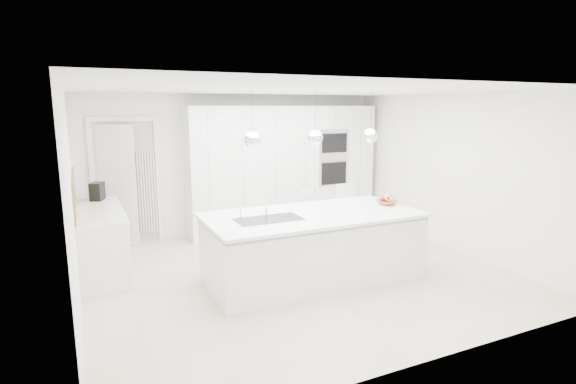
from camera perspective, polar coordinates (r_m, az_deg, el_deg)
name	(u,v)px	position (r m, az deg, el deg)	size (l,w,h in m)	color
floor	(297,273)	(6.38, 1.16, -10.21)	(5.50, 5.50, 0.00)	beige
wall_back	(237,164)	(8.34, -6.45, 3.57)	(5.50, 5.50, 0.00)	white
wall_left	(72,203)	(5.44, -25.75, -1.28)	(5.00, 5.00, 0.00)	white
ceiling	(298,90)	(5.96, 1.26, 12.84)	(5.50, 5.50, 0.00)	white
tall_cabinets	(284,169)	(8.37, -0.57, 2.98)	(3.60, 0.60, 2.30)	white
oven_stack	(334,157)	(8.48, 5.86, 4.39)	(0.62, 0.04, 1.05)	#A5A5A8
doorway_frame	(127,184)	(7.94, -19.78, 1.00)	(1.11, 0.08, 2.13)	white
hallway_door	(111,186)	(7.88, -21.55, 0.66)	(0.82, 0.04, 2.00)	white
radiator	(147,193)	(7.99, -17.42, -0.07)	(0.32, 0.04, 1.40)	white
left_base_cabinets	(101,242)	(6.80, -22.61, -5.91)	(0.60, 1.80, 0.86)	white
left_worktop	(99,211)	(6.69, -22.89, -2.21)	(0.62, 1.82, 0.04)	white
oak_backsplash	(74,193)	(6.64, -25.54, -0.14)	(0.02, 1.80, 0.50)	olive
island_base	(314,248)	(6.03, 3.31, -7.16)	(2.80, 1.20, 0.86)	white
island_worktop	(312,215)	(5.95, 3.13, -2.90)	(2.84, 1.40, 0.04)	white
island_sink	(269,225)	(5.65, -2.47, -4.27)	(0.84, 0.44, 0.18)	#3F3F42
island_tap	(266,204)	(5.79, -2.80, -1.55)	(0.02, 0.02, 0.30)	white
pendant_left	(252,140)	(5.40, -4.54, 6.65)	(0.20, 0.20, 0.20)	white
pendant_mid	(315,138)	(5.75, 3.47, 6.92)	(0.20, 0.20, 0.20)	white
pendant_right	(371,136)	(6.20, 10.44, 7.04)	(0.20, 0.20, 0.20)	white
fruit_bowl	(387,202)	(6.60, 12.45, -1.29)	(0.28, 0.28, 0.07)	olive
espresso_machine	(97,191)	(7.33, -23.06, 0.07)	(0.16, 0.25, 0.27)	black
bar_stool_left	(310,224)	(6.97, 2.86, -4.08)	(0.33, 0.46, 1.00)	white
bar_stool_right	(349,217)	(7.37, 7.81, -3.17)	(0.34, 0.48, 1.04)	white
apple_a	(383,200)	(6.60, 11.97, -0.95)	(0.08, 0.08, 0.08)	#A10015
apple_b	(387,199)	(6.65, 12.44, -0.87)	(0.08, 0.08, 0.08)	#A10015
apple_c	(386,199)	(6.63, 12.30, -0.91)	(0.08, 0.08, 0.08)	#A10015
banana_bunch	(389,198)	(6.58, 12.71, -0.71)	(0.19, 0.19, 0.03)	yellow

